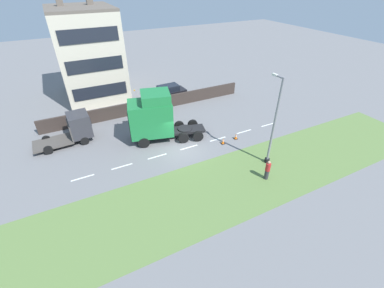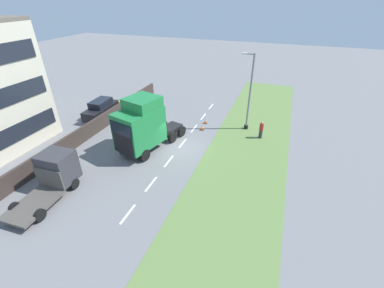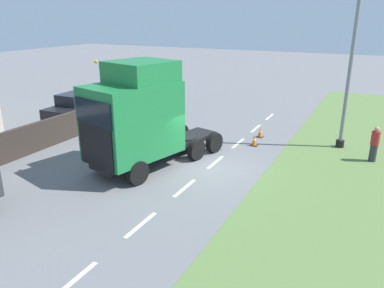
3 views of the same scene
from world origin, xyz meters
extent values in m
plane|color=slate|center=(0.00, 0.00, 0.00)|extent=(120.00, 120.00, 0.00)
cube|color=#607F42|center=(-6.00, 0.00, 0.01)|extent=(7.00, 44.00, 0.01)
cube|color=white|center=(0.00, -10.30, 0.00)|extent=(0.16, 1.80, 0.00)
cube|color=white|center=(0.00, -7.10, 0.00)|extent=(0.16, 1.80, 0.00)
cube|color=white|center=(0.00, -3.90, 0.00)|extent=(0.16, 1.80, 0.00)
cube|color=white|center=(0.00, -0.70, 0.00)|extent=(0.16, 1.80, 0.00)
cube|color=white|center=(0.00, 2.50, 0.00)|extent=(0.16, 1.80, 0.00)
cube|color=white|center=(0.00, 5.70, 0.00)|extent=(0.16, 1.80, 0.00)
cube|color=white|center=(0.00, 8.90, 0.00)|extent=(0.16, 1.80, 0.00)
cube|color=#382D28|center=(9.00, 0.00, 0.75)|extent=(0.25, 24.00, 1.51)
cube|color=#1E232D|center=(12.54, 4.78, 2.07)|extent=(0.08, 6.12, 1.45)
cube|color=#1E232D|center=(12.54, 4.78, 5.18)|extent=(0.08, 6.12, 1.45)
cube|color=black|center=(2.46, 0.32, 0.67)|extent=(3.17, 7.31, 0.24)
cube|color=#1E7A3D|center=(2.86, 1.89, 2.39)|extent=(3.48, 4.47, 3.22)
cube|color=black|center=(3.37, 3.83, 1.69)|extent=(2.13, 0.61, 1.80)
cube|color=black|center=(3.37, 3.83, 3.10)|extent=(2.26, 0.64, 1.03)
cube|color=#1E7A3D|center=(2.72, 1.31, 4.45)|extent=(3.01, 3.10, 0.90)
sphere|color=orange|center=(3.85, 2.86, 4.97)|extent=(0.14, 0.14, 0.14)
cylinder|color=black|center=(2.05, -1.24, 0.85)|extent=(1.73, 1.73, 0.12)
cylinder|color=black|center=(1.94, 3.05, 0.52)|extent=(0.57, 1.09, 1.04)
cylinder|color=black|center=(4.24, 2.46, 0.52)|extent=(0.57, 1.09, 1.04)
cylinder|color=black|center=(0.99, -0.60, 0.52)|extent=(0.57, 1.09, 1.04)
cylinder|color=black|center=(3.29, -1.19, 0.52)|extent=(0.57, 1.09, 1.04)
cylinder|color=black|center=(0.63, -1.99, 0.52)|extent=(0.57, 1.09, 1.04)
cylinder|color=black|center=(2.93, -2.59, 0.52)|extent=(0.57, 1.09, 1.04)
cube|color=#333338|center=(6.00, 8.03, 1.69)|extent=(2.26, 1.96, 2.22)
cube|color=black|center=(6.04, 7.08, 2.13)|extent=(1.92, 0.13, 0.80)
cube|color=#4C4742|center=(5.87, 10.68, 0.49)|extent=(2.34, 3.55, 0.18)
cube|color=#4C4742|center=(5.95, 9.00, 1.36)|extent=(2.18, 0.20, 1.55)
cylinder|color=black|center=(7.00, 8.08, 0.40)|extent=(0.28, 0.81, 0.80)
cylinder|color=black|center=(4.99, 7.98, 0.40)|extent=(0.28, 0.81, 0.80)
cylinder|color=black|center=(6.85, 11.26, 0.40)|extent=(0.28, 0.81, 0.80)
cylinder|color=black|center=(4.84, 11.16, 0.40)|extent=(0.28, 0.81, 0.80)
cube|color=black|center=(10.78, -3.00, 0.80)|extent=(2.06, 4.77, 1.06)
cube|color=black|center=(10.78, -3.11, 1.68)|extent=(1.68, 2.65, 0.70)
cylinder|color=black|center=(9.84, -1.52, 0.32)|extent=(0.23, 0.65, 0.64)
cylinder|color=black|center=(11.56, -1.43, 0.32)|extent=(0.23, 0.65, 0.64)
cylinder|color=black|center=(10.00, -4.56, 0.32)|extent=(0.23, 0.65, 0.64)
cylinder|color=black|center=(11.71, -4.47, 0.32)|extent=(0.23, 0.65, 0.64)
cylinder|color=black|center=(-5.12, -5.74, 0.20)|extent=(0.43, 0.43, 0.40)
cylinder|color=gray|center=(-5.12, -5.74, 3.81)|extent=(0.19, 0.19, 7.62)
cylinder|color=gray|center=(-4.67, -5.74, 7.52)|extent=(0.90, 0.14, 0.14)
cube|color=silver|center=(-4.22, -5.74, 7.52)|extent=(0.44, 0.20, 0.16)
cylinder|color=#333338|center=(-6.76, -4.24, 0.43)|extent=(0.34, 0.34, 0.85)
cylinder|color=#B22626|center=(-6.76, -4.24, 1.19)|extent=(0.39, 0.39, 0.68)
sphere|color=tan|center=(-6.76, -4.24, 1.65)|extent=(0.23, 0.23, 0.23)
cube|color=black|center=(-0.75, -5.51, 0.01)|extent=(0.36, 0.36, 0.03)
cone|color=orange|center=(-0.75, -5.51, 0.31)|extent=(0.28, 0.28, 0.55)
cylinder|color=white|center=(-0.75, -5.51, 0.33)|extent=(0.17, 0.17, 0.07)
cube|color=black|center=(-0.91, -3.90, 0.01)|extent=(0.36, 0.36, 0.03)
cone|color=orange|center=(-0.91, -3.90, 0.31)|extent=(0.28, 0.28, 0.55)
cylinder|color=white|center=(-0.91, -3.90, 0.33)|extent=(0.17, 0.17, 0.07)
camera|label=1|loc=(-17.99, 8.10, 13.80)|focal=24.00mm
camera|label=2|loc=(-7.96, 18.69, 12.36)|focal=24.00mm
camera|label=3|loc=(-6.56, 14.85, 6.75)|focal=35.00mm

